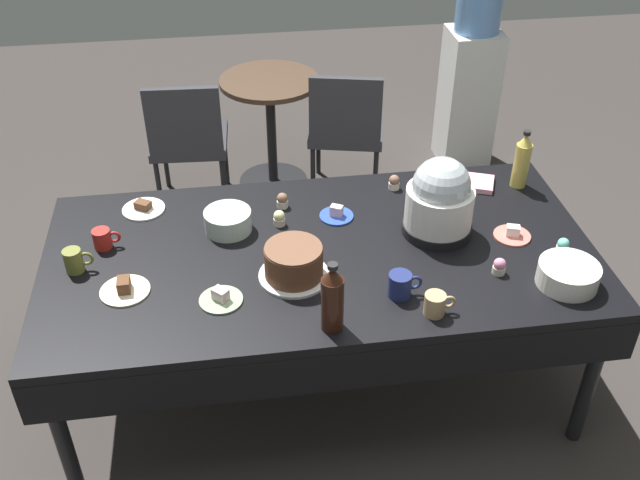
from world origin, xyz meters
The scene contains 28 objects.
ground centered at (0.00, 0.00, 0.00)m, with size 9.00×9.00×0.00m, color #383330.
potluck_table centered at (0.00, 0.00, 0.69)m, with size 2.20×1.10×0.75m.
frosted_layer_cake centered at (-0.12, -0.15, 0.82)m, with size 0.27×0.27×0.14m.
slow_cooker centered at (0.50, 0.06, 0.91)m, with size 0.29×0.29×0.34m.
glass_salad_bowl centered at (-0.36, 0.20, 0.79)m, with size 0.20×0.20×0.09m, color #B2C6BC.
ceramic_snack_bowl centered at (0.89, -0.34, 0.79)m, with size 0.23×0.23×0.09m, color silver.
dessert_plate_sage centered at (-0.40, -0.25, 0.76)m, with size 0.16×0.16×0.05m.
dessert_plate_cobalt centered at (0.10, 0.23, 0.76)m, with size 0.15×0.15×0.05m.
dessert_plate_white centered at (-0.71, 0.40, 0.76)m, with size 0.18×0.18×0.04m.
dessert_plate_cream centered at (-0.76, -0.15, 0.76)m, with size 0.19×0.19×0.06m.
dessert_plate_coral centered at (0.80, -0.02, 0.76)m, with size 0.15×0.15×0.05m.
cupcake_rose centered at (-0.12, 0.34, 0.78)m, with size 0.05×0.05×0.07m.
cupcake_mint centered at (0.95, -0.15, 0.78)m, with size 0.05×0.05×0.07m.
cupcake_cocoa centered at (0.66, -0.24, 0.78)m, with size 0.05×0.05×0.07m.
cupcake_berry centered at (0.62, 0.26, 0.78)m, with size 0.05×0.05×0.07m.
cupcake_lemon centered at (-0.14, 0.20, 0.78)m, with size 0.05×0.05×0.07m.
cupcake_vanilla centered at (0.40, 0.41, 0.78)m, with size 0.05×0.05×0.07m.
soda_bottle_cola centered at (-0.02, -0.45, 0.88)m, with size 0.08×0.08×0.28m.
soda_bottle_ginger_ale centered at (0.96, 0.36, 0.88)m, with size 0.07×0.07×0.27m.
coffee_mug_olive centered at (-0.95, 0.01, 0.80)m, with size 0.11×0.07×0.10m.
coffee_mug_navy centered at (0.25, -0.32, 0.80)m, with size 0.13×0.09×0.09m.
coffee_mug_tan centered at (0.35, -0.43, 0.79)m, with size 0.12×0.08×0.08m.
coffee_mug_red centered at (-0.86, 0.15, 0.79)m, with size 0.11×0.07×0.08m.
paper_napkin_stack centered at (0.78, 0.38, 0.76)m, with size 0.14×0.14×0.02m, color pink.
maroon_chair_left centered at (-0.55, 1.55, 0.49)m, with size 0.47×0.47×0.85m.
maroon_chair_right centered at (0.38, 1.55, 0.49)m, with size 0.53×0.53×0.85m.
round_cafe_table centered at (-0.05, 1.77, 0.50)m, with size 0.60×0.60×0.72m.
water_cooler centered at (1.25, 1.90, 0.59)m, with size 0.32×0.32×1.24m.
Camera 1 is at (-0.34, -2.31, 2.50)m, focal length 40.88 mm.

